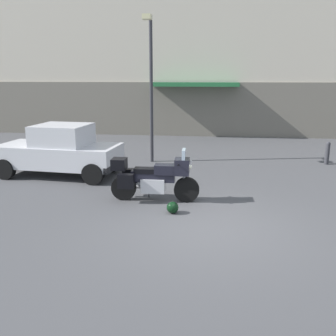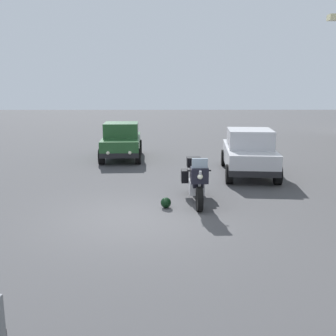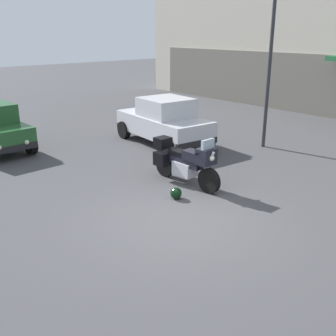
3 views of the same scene
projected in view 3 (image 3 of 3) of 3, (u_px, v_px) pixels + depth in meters
name	position (u px, v px, depth m)	size (l,w,h in m)	color
ground_plane	(177.00, 220.00, 8.47)	(80.00, 80.00, 0.00)	#424244
motorcycle	(185.00, 161.00, 10.29)	(2.26, 0.77, 1.36)	black
helmet	(176.00, 193.00, 9.50)	(0.28, 0.28, 0.28)	black
car_wagon_end	(164.00, 121.00, 13.92)	(3.98, 2.08, 1.64)	silver
streetlamp_curbside	(268.00, 55.00, 12.71)	(0.28, 0.94, 5.13)	#2D2D33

